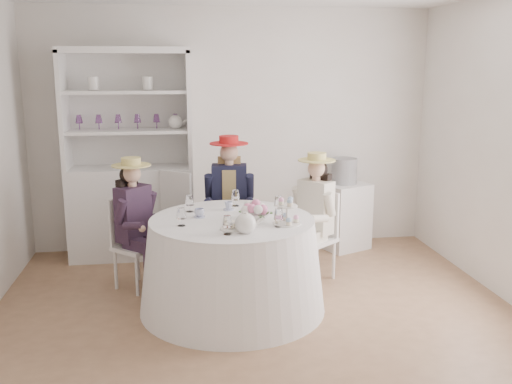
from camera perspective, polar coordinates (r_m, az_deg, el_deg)
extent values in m
plane|color=#896344|center=(4.93, 0.17, -12.26)|extent=(4.50, 4.50, 0.00)
plane|color=silver|center=(6.50, -2.36, 6.20)|extent=(4.50, 0.00, 4.50)
plane|color=silver|center=(2.61, 6.49, -3.48)|extent=(4.50, 0.00, 4.50)
cone|color=white|center=(4.94, -2.38, -7.31)|extent=(1.60, 1.60, 0.78)
cylinder|color=white|center=(4.82, -2.42, -2.81)|extent=(1.40, 1.40, 0.02)
cube|color=silver|center=(6.39, -12.27, -1.95)|extent=(1.42, 0.93, 1.00)
cube|color=silver|center=(6.43, -12.59, 8.16)|extent=(1.26, 0.51, 1.22)
cube|color=silver|center=(6.20, -13.02, 13.64)|extent=(1.42, 0.93, 0.07)
cube|color=silver|center=(6.30, -18.64, 7.72)|extent=(0.22, 0.48, 1.22)
cube|color=silver|center=(6.20, -6.75, 8.22)|extent=(0.22, 0.48, 1.22)
cube|color=silver|center=(6.23, -12.65, 5.98)|extent=(1.32, 0.85, 0.03)
cube|color=silver|center=(6.20, -12.83, 9.74)|extent=(1.32, 0.85, 0.03)
sphere|color=white|center=(6.21, -8.06, 6.95)|extent=(0.16, 0.16, 0.16)
cube|color=silver|center=(6.64, 8.65, -2.34)|extent=(0.64, 0.64, 0.76)
cylinder|color=black|center=(6.53, 8.80, 2.10)|extent=(0.36, 0.36, 0.29)
cube|color=silver|center=(5.48, -11.87, -5.45)|extent=(0.50, 0.50, 0.04)
cylinder|color=silver|center=(5.36, -11.82, -8.18)|extent=(0.03, 0.03, 0.39)
cylinder|color=silver|center=(5.55, -9.68, -7.38)|extent=(0.03, 0.03, 0.39)
cylinder|color=silver|center=(5.56, -13.85, -7.52)|extent=(0.03, 0.03, 0.39)
cylinder|color=silver|center=(5.74, -11.72, -6.77)|extent=(0.03, 0.03, 0.39)
cube|color=silver|center=(5.53, -13.12, -2.77)|extent=(0.25, 0.26, 0.44)
cube|color=black|center=(5.41, -12.15, -2.10)|extent=(0.35, 0.35, 0.51)
cube|color=black|center=(5.34, -11.73, -5.15)|extent=(0.30, 0.29, 0.11)
cylinder|color=black|center=(5.34, -10.68, -8.12)|extent=(0.09, 0.09, 0.41)
cylinder|color=black|center=(5.25, -13.37, -1.91)|extent=(0.17, 0.16, 0.24)
cube|color=black|center=(5.44, -10.51, -4.75)|extent=(0.30, 0.29, 0.11)
cylinder|color=black|center=(5.44, -9.47, -7.66)|extent=(0.09, 0.09, 0.41)
cylinder|color=black|center=(5.49, -10.53, -1.14)|extent=(0.17, 0.16, 0.24)
cylinder|color=#D8A889|center=(5.34, -12.28, 0.75)|extent=(0.08, 0.08, 0.07)
sphere|color=#D8A889|center=(5.33, -12.33, 1.78)|extent=(0.17, 0.17, 0.17)
sphere|color=black|center=(5.36, -12.62, 1.68)|extent=(0.17, 0.17, 0.17)
cube|color=black|center=(5.42, -12.74, -0.45)|extent=(0.20, 0.20, 0.34)
cylinder|color=#CDBD64|center=(5.31, -12.37, 2.62)|extent=(0.35, 0.35, 0.01)
cylinder|color=#CDBD64|center=(5.31, -12.39, 3.00)|extent=(0.18, 0.18, 0.07)
cube|color=silver|center=(5.90, -2.65, -3.47)|extent=(0.43, 0.43, 0.04)
cylinder|color=silver|center=(5.83, -4.20, -6.03)|extent=(0.04, 0.04, 0.43)
cylinder|color=silver|center=(5.82, -1.10, -6.02)|extent=(0.04, 0.04, 0.43)
cylinder|color=silver|center=(6.12, -4.07, -5.10)|extent=(0.04, 0.04, 0.43)
cylinder|color=silver|center=(6.12, -1.12, -5.09)|extent=(0.04, 0.04, 0.43)
cube|color=silver|center=(6.01, -2.64, -0.58)|extent=(0.37, 0.07, 0.49)
cube|color=black|center=(5.83, -2.68, 0.00)|extent=(0.37, 0.23, 0.57)
cube|color=tan|center=(5.83, -2.68, 0.00)|extent=(0.16, 0.23, 0.49)
cube|color=black|center=(5.77, -3.55, -3.05)|extent=(0.16, 0.35, 0.12)
cylinder|color=black|center=(5.73, -3.56, -6.25)|extent=(0.10, 0.10, 0.45)
cylinder|color=black|center=(5.79, -4.70, 0.57)|extent=(0.11, 0.18, 0.27)
cube|color=black|center=(5.77, -1.80, -3.04)|extent=(0.16, 0.35, 0.12)
cylinder|color=black|center=(5.72, -1.79, -6.24)|extent=(0.10, 0.10, 0.45)
cylinder|color=black|center=(5.78, -0.68, 0.59)|extent=(0.11, 0.18, 0.27)
cylinder|color=#D8A889|center=(5.77, -2.71, 2.94)|extent=(0.09, 0.09, 0.08)
sphere|color=#D8A889|center=(5.76, -2.72, 4.00)|extent=(0.19, 0.19, 0.19)
sphere|color=tan|center=(5.80, -2.71, 3.92)|extent=(0.19, 0.19, 0.19)
cube|color=tan|center=(5.88, -2.68, 1.75)|extent=(0.24, 0.10, 0.37)
cylinder|color=red|center=(5.74, -2.73, 4.87)|extent=(0.39, 0.39, 0.01)
cylinder|color=red|center=(5.74, -2.73, 5.26)|extent=(0.20, 0.20, 0.08)
cube|color=silver|center=(5.61, 5.80, -4.79)|extent=(0.50, 0.50, 0.04)
cylinder|color=silver|center=(5.65, 3.70, -6.82)|extent=(0.03, 0.03, 0.39)
cylinder|color=silver|center=(5.48, 6.04, -7.47)|extent=(0.03, 0.03, 0.39)
cylinder|color=silver|center=(5.86, 5.48, -6.13)|extent=(0.03, 0.03, 0.39)
cylinder|color=silver|center=(5.70, 7.78, -6.72)|extent=(0.03, 0.03, 0.39)
cube|color=silver|center=(5.67, 6.83, -2.10)|extent=(0.24, 0.28, 0.45)
cube|color=beige|center=(5.53, 5.98, -1.48)|extent=(0.34, 0.36, 0.52)
cube|color=beige|center=(5.55, 4.48, -4.17)|extent=(0.31, 0.28, 0.11)
cylinder|color=beige|center=(5.54, 3.62, -7.11)|extent=(0.09, 0.09, 0.41)
cylinder|color=beige|center=(5.60, 4.27, -0.62)|extent=(0.17, 0.16, 0.25)
cube|color=beige|center=(5.46, 5.80, -4.50)|extent=(0.31, 0.28, 0.11)
cylinder|color=beige|center=(5.45, 4.94, -7.48)|extent=(0.09, 0.09, 0.41)
cylinder|color=beige|center=(5.38, 7.34, -1.22)|extent=(0.17, 0.16, 0.25)
cylinder|color=#D8A889|center=(5.47, 6.05, 1.33)|extent=(0.08, 0.08, 0.07)
sphere|color=#D8A889|center=(5.45, 6.07, 2.35)|extent=(0.17, 0.17, 0.17)
sphere|color=black|center=(5.49, 6.32, 2.26)|extent=(0.17, 0.17, 0.17)
cube|color=black|center=(5.55, 6.46, 0.17)|extent=(0.19, 0.21, 0.34)
cylinder|color=#CDBD64|center=(5.44, 6.09, 3.18)|extent=(0.36, 0.36, 0.01)
cylinder|color=#CDBD64|center=(5.44, 6.10, 3.55)|extent=(0.18, 0.18, 0.07)
cube|color=silver|center=(6.16, -6.86, -2.62)|extent=(0.58, 0.58, 0.04)
cylinder|color=silver|center=(6.26, -4.67, -4.60)|extent=(0.04, 0.04, 0.46)
cylinder|color=silver|center=(6.45, -7.09, -4.14)|extent=(0.04, 0.04, 0.46)
cylinder|color=silver|center=(6.00, -6.50, -5.39)|extent=(0.04, 0.04, 0.46)
cylinder|color=silver|center=(6.20, -8.96, -4.88)|extent=(0.04, 0.04, 0.46)
cube|color=silver|center=(5.95, -8.02, -0.41)|extent=(0.33, 0.27, 0.52)
imported|color=white|center=(4.87, -5.68, -2.16)|extent=(0.09, 0.09, 0.07)
imported|color=white|center=(5.10, -2.76, -1.45)|extent=(0.07, 0.07, 0.07)
imported|color=white|center=(5.00, 0.00, -1.73)|extent=(0.10, 0.10, 0.07)
imported|color=white|center=(4.77, 0.09, -2.50)|extent=(0.28, 0.28, 0.05)
sphere|color=pink|center=(4.77, 0.67, -1.62)|extent=(0.08, 0.08, 0.08)
sphere|color=white|center=(4.81, 0.42, -1.51)|extent=(0.08, 0.08, 0.08)
sphere|color=pink|center=(4.82, -0.08, -1.46)|extent=(0.08, 0.08, 0.08)
sphere|color=white|center=(4.81, -0.59, -1.50)|extent=(0.08, 0.08, 0.08)
sphere|color=pink|center=(4.77, -0.88, -1.61)|extent=(0.08, 0.08, 0.08)
sphere|color=white|center=(4.73, -0.81, -1.74)|extent=(0.08, 0.08, 0.08)
sphere|color=pink|center=(4.70, -0.41, -1.83)|extent=(0.08, 0.08, 0.08)
sphere|color=white|center=(4.70, 0.14, -1.84)|extent=(0.08, 0.08, 0.08)
sphere|color=pink|center=(4.72, 0.57, -1.75)|extent=(0.08, 0.08, 0.08)
sphere|color=white|center=(4.40, -1.05, -3.17)|extent=(0.17, 0.17, 0.17)
cylinder|color=white|center=(4.41, 0.26, -3.01)|extent=(0.10, 0.03, 0.08)
cylinder|color=white|center=(4.38, -1.05, -2.13)|extent=(0.04, 0.04, 0.02)
cylinder|color=white|center=(4.51, -2.05, -3.66)|extent=(0.25, 0.25, 0.01)
cube|color=beige|center=(4.49, -2.63, -3.47)|extent=(0.06, 0.04, 0.03)
cube|color=beige|center=(4.51, -2.06, -3.24)|extent=(0.06, 0.05, 0.03)
cube|color=beige|center=(4.53, -1.48, -3.30)|extent=(0.07, 0.06, 0.03)
cube|color=beige|center=(4.54, -2.34, -3.12)|extent=(0.07, 0.07, 0.03)
cube|color=beige|center=(4.48, -1.64, -3.50)|extent=(0.06, 0.07, 0.03)
cylinder|color=white|center=(4.66, 3.10, -3.15)|extent=(0.23, 0.23, 0.01)
cylinder|color=white|center=(4.64, 3.11, -2.31)|extent=(0.02, 0.02, 0.15)
cylinder|color=white|center=(4.62, 3.12, -1.40)|extent=(0.17, 0.17, 0.01)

